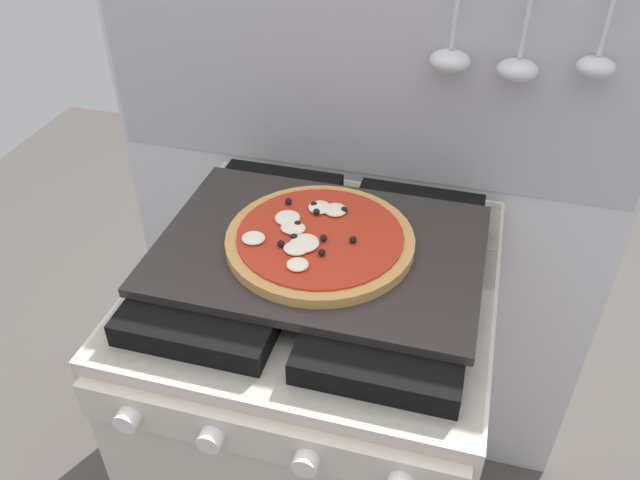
# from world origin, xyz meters

# --- Properties ---
(kitchen_backsplash) EXTENTS (1.10, 0.09, 1.55)m
(kitchen_backsplash) POSITION_xyz_m (0.00, 0.33, 0.79)
(kitchen_backsplash) COLOR silver
(kitchen_backsplash) RESTS_ON ground_plane
(stove) EXTENTS (0.60, 0.64, 0.90)m
(stove) POSITION_xyz_m (-0.00, -0.00, 0.45)
(stove) COLOR beige
(stove) RESTS_ON ground_plane
(baking_tray) EXTENTS (0.54, 0.38, 0.02)m
(baking_tray) POSITION_xyz_m (0.00, 0.00, 0.91)
(baking_tray) COLOR #2D2826
(baking_tray) RESTS_ON stove
(pizza_left) EXTENTS (0.31, 0.31, 0.03)m
(pizza_left) POSITION_xyz_m (-0.01, -0.00, 0.93)
(pizza_left) COLOR tan
(pizza_left) RESTS_ON baking_tray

